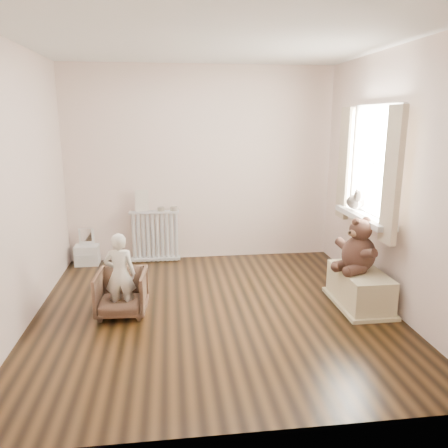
{
  "coord_description": "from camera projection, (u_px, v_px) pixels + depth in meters",
  "views": [
    {
      "loc": [
        -0.42,
        -4.11,
        1.93
      ],
      "look_at": [
        0.15,
        0.45,
        0.8
      ],
      "focal_mm": 35.0,
      "sensor_mm": 36.0,
      "label": 1
    }
  ],
  "objects": [
    {
      "name": "curtain_left",
      "position": [
        392.0,
        176.0,
        4.08
      ],
      "size": [
        0.06,
        0.26,
        1.3
      ],
      "primitive_type": "cube",
      "color": "beige",
      "rests_on": "right_wall"
    },
    {
      "name": "left_wall",
      "position": [
        17.0,
        188.0,
        3.95
      ],
      "size": [
        0.02,
        3.6,
        2.6
      ],
      "primitive_type": "cube",
      "color": "white",
      "rests_on": "ground"
    },
    {
      "name": "paper_doll",
      "position": [
        142.0,
        201.0,
        5.79
      ],
      "size": [
        0.18,
        0.02,
        0.29
      ],
      "primitive_type": "cube",
      "color": "beige",
      "rests_on": "radiator"
    },
    {
      "name": "window",
      "position": [
        376.0,
        163.0,
        4.63
      ],
      "size": [
        0.03,
        0.9,
        1.1
      ],
      "primitive_type": "cube",
      "color": "white",
      "rests_on": "right_wall"
    },
    {
      "name": "radiator",
      "position": [
        155.0,
        234.0,
        5.92
      ],
      "size": [
        0.67,
        0.13,
        0.7
      ],
      "primitive_type": "cube",
      "color": "silver",
      "rests_on": "floor"
    },
    {
      "name": "tin_a",
      "position": [
        161.0,
        209.0,
        5.85
      ],
      "size": [
        0.09,
        0.09,
        0.05
      ],
      "primitive_type": "cylinder",
      "color": "#A59E8C",
      "rests_on": "radiator"
    },
    {
      "name": "right_wall",
      "position": [
        392.0,
        181.0,
        4.38
      ],
      "size": [
        0.02,
        3.6,
        2.6
      ],
      "primitive_type": "cube",
      "color": "white",
      "rests_on": "ground"
    },
    {
      "name": "curtain_right",
      "position": [
        345.0,
        164.0,
        5.18
      ],
      "size": [
        0.06,
        0.26,
        1.3
      ],
      "primitive_type": "cube",
      "color": "beige",
      "rests_on": "right_wall"
    },
    {
      "name": "ceiling",
      "position": [
        213.0,
        39.0,
        3.85
      ],
      "size": [
        3.6,
        3.6,
        0.01
      ],
      "primitive_type": "cube",
      "color": "white",
      "rests_on": "ground"
    },
    {
      "name": "window_sill",
      "position": [
        364.0,
        217.0,
        4.76
      ],
      "size": [
        0.22,
        1.1,
        0.06
      ],
      "primitive_type": "cube",
      "color": "silver",
      "rests_on": "right_wall"
    },
    {
      "name": "teddy_bear",
      "position": [
        359.0,
        243.0,
        4.47
      ],
      "size": [
        0.55,
        0.49,
        0.56
      ],
      "primitive_type": null,
      "rotation": [
        0.0,
        0.0,
        0.38
      ],
      "color": "#361F17",
      "rests_on": "toy_bench"
    },
    {
      "name": "toy_vanity",
      "position": [
        86.0,
        245.0,
        5.81
      ],
      "size": [
        0.31,
        0.22,
        0.48
      ],
      "primitive_type": "cube",
      "color": "silver",
      "rests_on": "floor"
    },
    {
      "name": "front_wall",
      "position": [
        247.0,
        233.0,
        2.43
      ],
      "size": [
        3.6,
        0.02,
        2.6
      ],
      "primitive_type": "cube",
      "color": "white",
      "rests_on": "ground"
    },
    {
      "name": "toy_bench",
      "position": [
        360.0,
        287.0,
        4.56
      ],
      "size": [
        0.42,
        0.8,
        0.38
      ],
      "primitive_type": "cube",
      "color": "beige",
      "rests_on": "floor"
    },
    {
      "name": "floor",
      "position": [
        215.0,
        310.0,
        4.47
      ],
      "size": [
        3.6,
        3.6,
        0.01
      ],
      "primitive_type": "cube",
      "color": "black",
      "rests_on": "ground"
    },
    {
      "name": "child",
      "position": [
        120.0,
        274.0,
        4.25
      ],
      "size": [
        0.32,
        0.22,
        0.83
      ],
      "primitive_type": "imported",
      "rotation": [
        0.0,
        0.0,
        3.08
      ],
      "color": "white",
      "rests_on": "armchair"
    },
    {
      "name": "back_wall",
      "position": [
        201.0,
        165.0,
        5.9
      ],
      "size": [
        3.6,
        0.02,
        2.6
      ],
      "primitive_type": "cube",
      "color": "white",
      "rests_on": "ground"
    },
    {
      "name": "plush_cat",
      "position": [
        355.0,
        201.0,
        4.95
      ],
      "size": [
        0.27,
        0.34,
        0.25
      ],
      "primitive_type": null,
      "rotation": [
        0.0,
        0.0,
        -0.33
      ],
      "color": "#695E57",
      "rests_on": "window_sill"
    },
    {
      "name": "tin_b",
      "position": [
        174.0,
        209.0,
        5.87
      ],
      "size": [
        0.1,
        0.1,
        0.06
      ],
      "primitive_type": "cylinder",
      "color": "#A59E8C",
      "rests_on": "radiator"
    },
    {
      "name": "armchair",
      "position": [
        122.0,
        293.0,
        4.35
      ],
      "size": [
        0.51,
        0.52,
        0.45
      ],
      "primitive_type": "imported",
      "rotation": [
        0.0,
        0.0,
        -0.06
      ],
      "color": "brown",
      "rests_on": "floor"
    }
  ]
}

